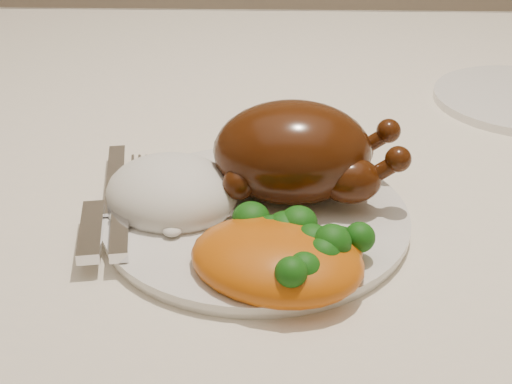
{
  "coord_description": "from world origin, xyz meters",
  "views": [
    {
      "loc": [
        -0.04,
        -0.69,
        1.09
      ],
      "look_at": [
        -0.05,
        -0.17,
        0.8
      ],
      "focal_mm": 50.0,
      "sensor_mm": 36.0,
      "label": 1
    }
  ],
  "objects": [
    {
      "name": "dining_table",
      "position": [
        0.0,
        0.0,
        0.67
      ],
      "size": [
        1.6,
        0.9,
        0.76
      ],
      "color": "brown",
      "rests_on": "floor"
    },
    {
      "name": "cutlery",
      "position": [
        -0.17,
        -0.19,
        0.78
      ],
      "size": [
        0.06,
        0.2,
        0.01
      ],
      "rotation": [
        0.0,
        0.0,
        0.17
      ],
      "color": "silver",
      "rests_on": "dinner_plate"
    },
    {
      "name": "tablecloth",
      "position": [
        0.0,
        0.0,
        0.74
      ],
      "size": [
        1.73,
        1.03,
        0.18
      ],
      "color": "silver",
      "rests_on": "dining_table"
    },
    {
      "name": "dinner_plate",
      "position": [
        -0.05,
        -0.17,
        0.77
      ],
      "size": [
        0.26,
        0.26,
        0.01
      ],
      "primitive_type": "cylinder",
      "rotation": [
        0.0,
        0.0,
        -0.01
      ],
      "color": "silver",
      "rests_on": "tablecloth"
    },
    {
      "name": "roast_chicken",
      "position": [
        -0.02,
        -0.14,
        0.82
      ],
      "size": [
        0.16,
        0.1,
        0.09
      ],
      "rotation": [
        0.0,
        0.0,
        0.01
      ],
      "color": "#441907",
      "rests_on": "dinner_plate"
    },
    {
      "name": "rice_mound",
      "position": [
        -0.12,
        -0.16,
        0.79
      ],
      "size": [
        0.15,
        0.14,
        0.06
      ],
      "rotation": [
        0.0,
        0.0,
        -0.39
      ],
      "color": "white",
      "rests_on": "dinner_plate"
    },
    {
      "name": "mac_and_cheese",
      "position": [
        -0.03,
        -0.25,
        0.79
      ],
      "size": [
        0.15,
        0.14,
        0.05
      ],
      "rotation": [
        0.0,
        0.0,
        -0.3
      ],
      "color": "#C85F0C",
      "rests_on": "dinner_plate"
    }
  ]
}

